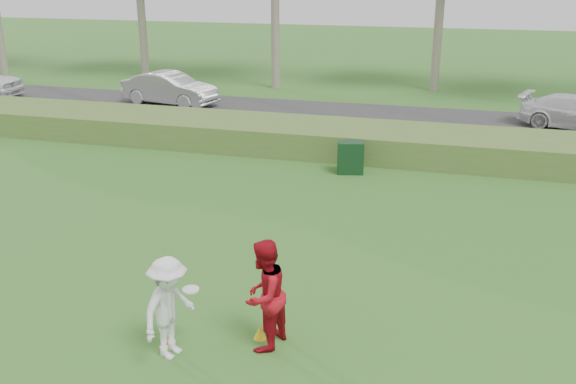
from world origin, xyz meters
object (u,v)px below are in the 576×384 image
(player_white, at_px, (169,308))
(cone_orange, at_px, (170,341))
(utility_cabinet, at_px, (350,158))
(car_mid, at_px, (170,89))
(player_red, at_px, (264,295))
(cone_yellow, at_px, (260,332))

(player_white, relative_size, cone_orange, 7.85)
(utility_cabinet, xyz_separation_m, car_mid, (-9.73, 7.70, 0.30))
(player_red, bearing_deg, utility_cabinet, -164.83)
(player_red, distance_m, utility_cabinet, 9.84)
(player_red, bearing_deg, cone_orange, -59.95)
(car_mid, bearing_deg, cone_yellow, -139.61)
(utility_cabinet, distance_m, car_mid, 12.41)
(cone_yellow, height_order, car_mid, car_mid)
(player_white, relative_size, player_red, 0.91)
(cone_orange, height_order, cone_yellow, cone_yellow)
(player_red, relative_size, cone_yellow, 7.97)
(player_white, xyz_separation_m, utility_cabinet, (1.04, 10.48, -0.38))
(cone_orange, bearing_deg, player_red, 16.91)
(player_red, distance_m, cone_orange, 1.81)
(player_white, bearing_deg, cone_yellow, -41.66)
(utility_cabinet, bearing_deg, player_white, -109.32)
(player_red, bearing_deg, cone_yellow, -129.62)
(player_white, relative_size, cone_yellow, 7.25)
(cone_orange, bearing_deg, player_white, -55.76)
(player_white, height_order, cone_yellow, player_white)
(player_white, xyz_separation_m, cone_yellow, (1.25, 0.85, -0.76))
(player_white, height_order, utility_cabinet, player_white)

